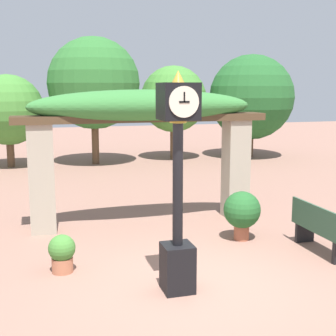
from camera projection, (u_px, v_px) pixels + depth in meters
ground_plane at (195, 284)px, 7.18m from camera, size 60.00×60.00×0.00m
pedestal_clock at (178, 185)px, 6.67m from camera, size 0.51×0.56×3.21m
pergola at (144, 122)px, 9.98m from camera, size 5.44×1.11×2.94m
potted_plant_near_left at (62, 252)px, 7.58m from camera, size 0.44×0.44×0.63m
potted_plant_near_right at (242, 211)px, 9.18m from camera, size 0.73×0.73×0.97m
park_bench at (320, 229)px, 8.49m from camera, size 0.42×1.47×0.89m
tree_line at (112, 94)px, 18.40m from camera, size 16.78×3.61×4.92m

